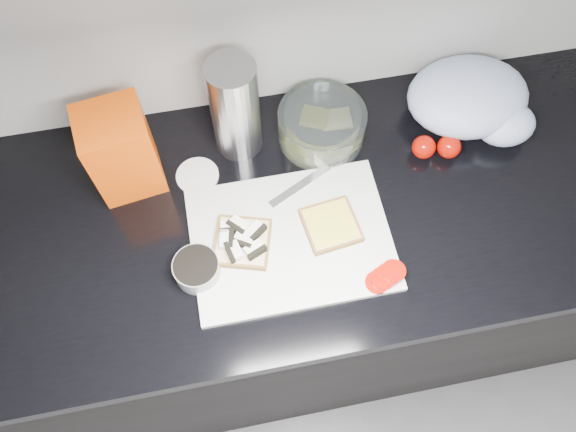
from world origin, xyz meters
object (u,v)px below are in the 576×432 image
object	(u,v)px
glass_bowl	(321,125)
cutting_board	(291,239)
bread_bag	(121,151)
steel_canister	(235,109)

from	to	relation	value
glass_bowl	cutting_board	bearing A→B (deg)	-115.72
bread_bag	steel_canister	distance (m)	0.24
glass_bowl	steel_canister	bearing A→B (deg)	174.73
bread_bag	steel_canister	bearing A→B (deg)	2.08
bread_bag	cutting_board	bearing A→B (deg)	-43.45
cutting_board	bread_bag	xyz separation A→B (m)	(-0.30, 0.21, 0.10)
bread_bag	steel_canister	xyz separation A→B (m)	(0.24, 0.04, 0.02)
cutting_board	bread_bag	size ratio (longest dim) A/B	1.98
cutting_board	steel_canister	size ratio (longest dim) A/B	1.66
cutting_board	steel_canister	bearing A→B (deg)	104.39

